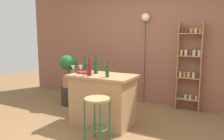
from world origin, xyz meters
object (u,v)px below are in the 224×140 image
at_px(bottle_vinegar, 85,66).
at_px(wine_glass_left, 73,68).
at_px(bottle_spirits_clear, 96,67).
at_px(bar_stool, 97,109).
at_px(spice_shelf, 189,64).
at_px(bottle_olive_oil, 107,71).
at_px(potted_plant, 68,67).
at_px(pendant_globe_light, 146,19).
at_px(cookbook, 83,73).
at_px(plant_stool, 69,96).
at_px(wine_glass_center, 81,68).
at_px(bottle_soda_blue, 89,69).

height_order(bottle_vinegar, wine_glass_left, bottle_vinegar).
bearing_deg(bottle_spirits_clear, bar_stool, -56.71).
relative_size(spice_shelf, bottle_olive_oil, 7.03).
relative_size(potted_plant, pendant_globe_light, 0.35).
bearing_deg(bottle_olive_oil, pendant_globe_light, 89.24).
xyz_separation_m(potted_plant, cookbook, (0.86, -0.66, 0.05)).
relative_size(bar_stool, potted_plant, 0.93).
distance_m(plant_stool, bottle_spirits_clear, 1.44).
bearing_deg(plant_stool, pendant_globe_light, 32.92).
distance_m(cookbook, pendant_globe_light, 1.97).
height_order(potted_plant, wine_glass_center, potted_plant).
height_order(bar_stool, wine_glass_center, wine_glass_center).
bearing_deg(cookbook, bottle_vinegar, 129.21).
bearing_deg(bottle_spirits_clear, potted_plant, 152.87).
distance_m(plant_stool, potted_plant, 0.65).
bearing_deg(cookbook, bar_stool, -23.08).
relative_size(plant_stool, bottle_spirits_clear, 1.28).
bearing_deg(bottle_vinegar, pendant_globe_light, 66.68).
xyz_separation_m(bottle_olive_oil, pendant_globe_light, (0.02, 1.70, 0.93)).
xyz_separation_m(bottle_vinegar, bottle_soda_blue, (0.27, -0.27, 0.00)).
bearing_deg(bar_stool, spice_shelf, 67.50).
bearing_deg(bottle_soda_blue, bar_stool, -46.62).
distance_m(wine_glass_left, pendant_globe_light, 2.11).
bearing_deg(bottle_olive_oil, plant_stool, 151.67).
bearing_deg(cookbook, bottle_soda_blue, -11.48).
bearing_deg(potted_plant, bottle_vinegar, -32.65).
distance_m(plant_stool, cookbook, 1.29).
bearing_deg(bottle_soda_blue, spice_shelf, 51.50).
bearing_deg(bottle_vinegar, potted_plant, 147.35).
bearing_deg(potted_plant, bottle_olive_oil, -28.33).
relative_size(wine_glass_left, cookbook, 0.78).
relative_size(bottle_spirits_clear, bottle_soda_blue, 1.09).
xyz_separation_m(wine_glass_center, pendant_globe_light, (0.53, 1.72, 0.91)).
xyz_separation_m(bottle_spirits_clear, bottle_soda_blue, (0.02, -0.24, -0.01)).
distance_m(bottle_olive_oil, wine_glass_center, 0.51).
bearing_deg(cookbook, bottle_olive_oil, 7.91).
relative_size(spice_shelf, cookbook, 8.66).
distance_m(bottle_spirits_clear, bottle_soda_blue, 0.24).
distance_m(plant_stool, bottle_vinegar, 1.25).
bearing_deg(bar_stool, plant_stool, 140.59).
height_order(bottle_spirits_clear, bottle_olive_oil, bottle_spirits_clear).
distance_m(bottle_vinegar, cookbook, 0.17).
bearing_deg(wine_glass_left, spice_shelf, 47.30).
distance_m(plant_stool, bottle_soda_blue, 1.56).
distance_m(spice_shelf, bottle_vinegar, 2.14).
bearing_deg(potted_plant, plant_stool, 135.00).
bearing_deg(spice_shelf, bottle_soda_blue, -128.50).
height_order(bar_stool, pendant_globe_light, pendant_globe_light).
bearing_deg(bottle_vinegar, wine_glass_center, -70.22).
bearing_deg(wine_glass_left, pendant_globe_light, 70.49).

